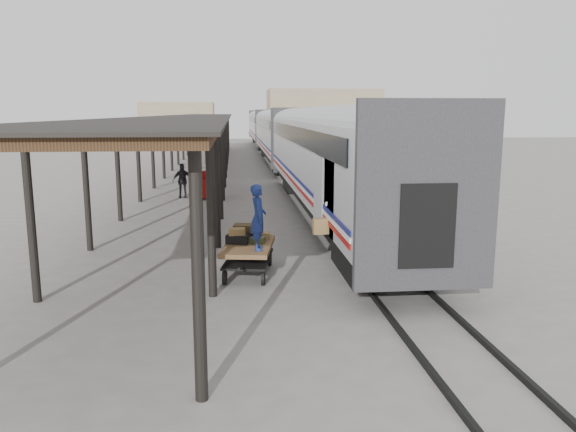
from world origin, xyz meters
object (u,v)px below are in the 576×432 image
at_px(luggage_tug, 208,186).
at_px(baggage_cart, 248,252).
at_px(porter, 258,217).
at_px(pedestrian, 183,181).

bearing_deg(luggage_tug, baggage_cart, -91.92).
bearing_deg(baggage_cart, porter, -59.96).
bearing_deg(pedestrian, luggage_tug, 167.49).
bearing_deg(baggage_cart, pedestrian, 110.82).
xyz_separation_m(porter, pedestrian, (-3.25, 14.97, -0.82)).
bearing_deg(porter, baggage_cart, 22.96).
relative_size(baggage_cart, porter, 1.50).
height_order(baggage_cart, porter, porter).
bearing_deg(luggage_tug, porter, -91.27).
bearing_deg(baggage_cart, luggage_tug, 105.77).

